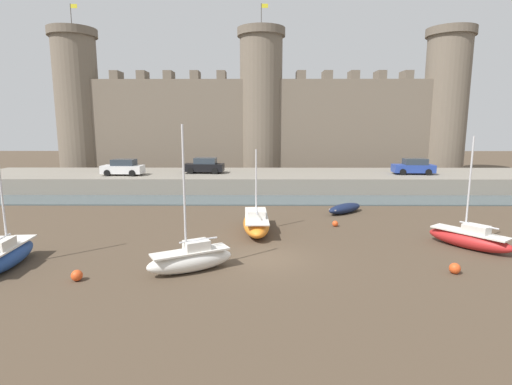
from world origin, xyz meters
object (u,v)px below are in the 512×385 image
at_px(sailboat_foreground_centre, 191,259).
at_px(mooring_buoy_near_channel, 455,268).
at_px(car_quay_west, 123,168).
at_px(sailboat_near_channel_left, 469,238).
at_px(sailboat_midflat_right, 5,255).
at_px(car_quay_centre_east, 414,167).
at_px(car_quay_east, 204,166).
at_px(mooring_buoy_mid_mud, 335,224).
at_px(rowboat_foreground_right, 345,208).
at_px(sailboat_midflat_left, 256,222).
at_px(mooring_buoy_off_centre, 77,275).

distance_m(sailboat_foreground_centre, mooring_buoy_near_channel, 12.12).
bearing_deg(sailboat_foreground_centre, car_quay_west, 115.22).
xyz_separation_m(sailboat_near_channel_left, mooring_buoy_near_channel, (-2.59, -3.77, -0.32)).
bearing_deg(sailboat_near_channel_left, sailboat_midflat_right, -172.39).
relative_size(mooring_buoy_near_channel, car_quay_centre_east, 0.12).
distance_m(mooring_buoy_near_channel, car_quay_east, 28.58).
xyz_separation_m(sailboat_midflat_right, mooring_buoy_mid_mud, (17.12, 7.82, -0.44)).
xyz_separation_m(sailboat_near_channel_left, car_quay_centre_east, (4.45, 19.84, 1.80)).
xyz_separation_m(sailboat_foreground_centre, rowboat_foreground_right, (9.75, 12.25, -0.23)).
bearing_deg(sailboat_midflat_left, mooring_buoy_near_channel, -37.57).
relative_size(mooring_buoy_mid_mud, car_quay_west, 0.09).
height_order(sailboat_foreground_centre, rowboat_foreground_right, sailboat_foreground_centre).
bearing_deg(sailboat_midflat_left, sailboat_near_channel_left, -15.49).
xyz_separation_m(sailboat_midflat_right, mooring_buoy_off_centre, (4.07, -1.57, -0.39)).
distance_m(rowboat_foreground_right, car_quay_centre_east, 14.72).
bearing_deg(sailboat_midflat_right, mooring_buoy_mid_mud, 24.54).
xyz_separation_m(rowboat_foreground_right, mooring_buoy_mid_mud, (-1.50, -4.04, -0.19)).
bearing_deg(sailboat_near_channel_left, sailboat_midflat_left, 164.51).
relative_size(sailboat_near_channel_left, sailboat_midflat_left, 1.09).
relative_size(sailboat_midflat_right, car_quay_east, 1.65).
bearing_deg(mooring_buoy_near_channel, car_quay_east, 120.98).
bearing_deg(car_quay_east, rowboat_foreground_right, -44.18).
distance_m(mooring_buoy_off_centre, car_quay_west, 24.36).
xyz_separation_m(mooring_buoy_off_centre, mooring_buoy_mid_mud, (13.05, 9.38, -0.05)).
height_order(sailboat_midflat_right, car_quay_east, sailboat_midflat_right).
bearing_deg(sailboat_midflat_left, sailboat_foreground_centre, -113.76).
distance_m(mooring_buoy_mid_mud, car_quay_west, 23.65).
bearing_deg(sailboat_foreground_centre, sailboat_midflat_left, 66.24).
bearing_deg(rowboat_foreground_right, mooring_buoy_off_centre, -137.31).
bearing_deg(sailboat_near_channel_left, mooring_buoy_off_centre, -166.40).
height_order(car_quay_centre_east, car_quay_east, same).
xyz_separation_m(rowboat_foreground_right, sailboat_midflat_left, (-6.75, -5.46, 0.25)).
bearing_deg(car_quay_centre_east, sailboat_foreground_centre, -129.31).
bearing_deg(sailboat_midflat_right, car_quay_centre_east, 39.37).
relative_size(car_quay_centre_east, car_quay_east, 1.00).
distance_m(sailboat_midflat_right, car_quay_centre_east, 36.29).
bearing_deg(car_quay_centre_east, sailboat_midflat_left, -134.23).
bearing_deg(mooring_buoy_near_channel, mooring_buoy_off_centre, -176.80).
relative_size(mooring_buoy_off_centre, mooring_buoy_mid_mud, 1.26).
relative_size(sailboat_foreground_centre, sailboat_midflat_right, 0.98).
height_order(sailboat_midflat_left, car_quay_centre_east, sailboat_midflat_left).
relative_size(sailboat_near_channel_left, mooring_buoy_off_centre, 12.41).
bearing_deg(mooring_buoy_near_channel, sailboat_midflat_right, 178.31).
bearing_deg(sailboat_near_channel_left, mooring_buoy_near_channel, -124.52).
height_order(sailboat_near_channel_left, mooring_buoy_off_centre, sailboat_near_channel_left).
bearing_deg(mooring_buoy_mid_mud, sailboat_foreground_centre, -135.11).
relative_size(rowboat_foreground_right, mooring_buoy_mid_mud, 8.63).
height_order(rowboat_foreground_right, mooring_buoy_near_channel, rowboat_foreground_right).
xyz_separation_m(mooring_buoy_mid_mud, mooring_buoy_near_channel, (3.86, -8.44, 0.06)).
relative_size(sailboat_near_channel_left, mooring_buoy_near_channel, 12.19).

